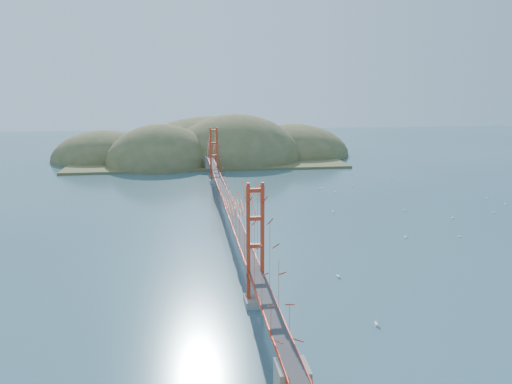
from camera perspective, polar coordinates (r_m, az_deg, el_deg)
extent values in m
plane|color=#325664|center=(76.20, -3.33, -3.27)|extent=(320.00, 320.00, 0.00)
cube|color=gray|center=(47.97, -0.08, -12.35)|extent=(2.00, 2.40, 0.70)
cube|color=gray|center=(105.28, -4.77, 1.22)|extent=(2.00, 2.40, 0.70)
cube|color=red|center=(75.39, -3.36, -0.85)|extent=(1.40, 92.00, 0.16)
cube|color=red|center=(75.43, -3.35, -1.00)|extent=(1.33, 92.00, 0.24)
cube|color=#38383A|center=(75.37, -3.36, -0.78)|extent=(1.19, 92.00, 0.03)
cube|color=gray|center=(120.80, -5.27, 3.25)|extent=(2.20, 2.60, 3.30)
cube|color=olive|center=(138.78, -5.67, 3.82)|extent=(70.00, 40.00, 0.60)
ellipsoid|color=olive|center=(130.90, -10.76, 3.05)|extent=(28.00, 28.00, 21.00)
ellipsoid|color=olive|center=(137.44, -2.29, 3.68)|extent=(36.00, 36.00, 25.00)
ellipsoid|color=olive|center=(148.17, 4.33, 4.27)|extent=(32.00, 32.00, 18.00)
ellipsoid|color=olive|center=(144.28, -16.95, 3.57)|extent=(28.00, 28.00, 16.00)
ellipsoid|color=olive|center=(152.77, -5.18, 4.50)|extent=(44.00, 44.00, 22.00)
cube|color=white|center=(81.97, 8.78, -2.25)|extent=(0.20, 0.52, 0.09)
cylinder|color=white|center=(81.90, 8.79, -2.06)|extent=(0.01, 0.01, 0.55)
cube|color=white|center=(100.72, 7.59, 0.49)|extent=(0.56, 0.33, 0.10)
cylinder|color=white|center=(100.66, 7.60, 0.65)|extent=(0.02, 0.02, 0.58)
cube|color=white|center=(83.12, 21.51, -2.76)|extent=(0.47, 0.57, 0.10)
cylinder|color=white|center=(83.05, 21.53, -2.55)|extent=(0.02, 0.02, 0.62)
cube|color=white|center=(96.59, 26.62, -1.22)|extent=(0.23, 0.52, 0.09)
cylinder|color=white|center=(96.54, 26.63, -1.06)|extent=(0.01, 0.01, 0.55)
cube|color=white|center=(102.72, 10.92, 0.60)|extent=(0.50, 0.47, 0.09)
cylinder|color=white|center=(102.67, 10.93, 0.76)|extent=(0.02, 0.02, 0.56)
cube|color=white|center=(97.00, 9.03, -0.01)|extent=(0.17, 0.51, 0.09)
cylinder|color=white|center=(96.94, 9.04, 0.15)|extent=(0.01, 0.01, 0.55)
cube|color=white|center=(113.19, 15.32, 1.45)|extent=(0.57, 0.27, 0.10)
cylinder|color=white|center=(113.14, 15.32, 1.60)|extent=(0.02, 0.02, 0.60)
cube|color=white|center=(100.01, 24.86, -0.63)|extent=(0.28, 0.54, 0.09)
cylinder|color=white|center=(99.95, 24.87, -0.47)|extent=(0.01, 0.01, 0.56)
cube|color=white|center=(55.17, 9.35, -9.46)|extent=(0.28, 0.63, 0.11)
cylinder|color=white|center=(55.05, 9.36, -9.14)|extent=(0.02, 0.02, 0.67)
cube|color=white|center=(73.40, 22.21, -4.74)|extent=(0.50, 0.40, 0.09)
cylinder|color=white|center=(73.33, 22.22, -4.54)|extent=(0.01, 0.01, 0.54)
cube|color=white|center=(70.76, 16.72, -4.94)|extent=(0.36, 0.63, 0.11)
cylinder|color=white|center=(70.67, 16.74, -4.69)|extent=(0.02, 0.02, 0.65)
cube|color=white|center=(99.78, 7.24, 0.39)|extent=(0.54, 0.40, 0.10)
cylinder|color=white|center=(99.72, 7.24, 0.55)|extent=(0.02, 0.02, 0.57)
cube|color=white|center=(85.56, 16.64, -2.01)|extent=(0.41, 0.56, 0.10)
cylinder|color=white|center=(85.49, 16.65, -1.82)|extent=(0.02, 0.02, 0.59)
cube|color=white|center=(117.84, 10.91, 2.08)|extent=(0.57, 0.42, 0.10)
cylinder|color=white|center=(117.79, 10.92, 2.22)|extent=(0.02, 0.02, 0.60)
cube|color=white|center=(89.12, 25.45, -2.13)|extent=(0.58, 0.52, 0.11)
cylinder|color=white|center=(89.05, 25.47, -1.93)|extent=(0.02, 0.02, 0.64)
cube|color=white|center=(45.64, 13.59, -14.45)|extent=(0.31, 0.65, 0.11)
cylinder|color=white|center=(45.49, 13.61, -14.06)|extent=(0.02, 0.02, 0.68)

